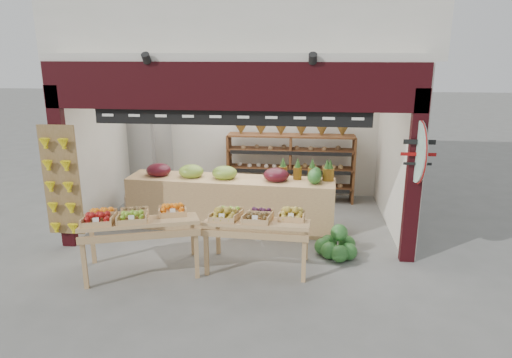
% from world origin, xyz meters
% --- Properties ---
extents(ground, '(60.00, 60.00, 0.00)m').
position_xyz_m(ground, '(0.00, 0.00, 0.00)').
color(ground, slate).
rests_on(ground, ground).
extents(shop_structure, '(6.36, 5.12, 5.40)m').
position_xyz_m(shop_structure, '(0.00, 1.61, 3.92)').
color(shop_structure, silver).
rests_on(shop_structure, ground).
extents(banana_board, '(0.60, 0.15, 1.80)m').
position_xyz_m(banana_board, '(-2.73, -1.17, 1.12)').
color(banana_board, olive).
rests_on(banana_board, ground).
extents(gift_sign, '(0.04, 0.93, 0.92)m').
position_xyz_m(gift_sign, '(2.75, -1.15, 1.75)').
color(gift_sign, silver).
rests_on(gift_sign, ground).
extents(back_shelving, '(2.72, 0.44, 1.70)m').
position_xyz_m(back_shelving, '(0.83, 1.77, 1.11)').
color(back_shelving, brown).
rests_on(back_shelving, ground).
extents(refrigerator, '(0.92, 0.92, 1.86)m').
position_xyz_m(refrigerator, '(-2.30, 1.84, 0.93)').
color(refrigerator, '#AAACB1').
rests_on(refrigerator, ground).
extents(cardboard_stack, '(1.01, 0.85, 0.62)m').
position_xyz_m(cardboard_stack, '(-2.05, 0.81, 0.23)').
color(cardboard_stack, beige).
rests_on(cardboard_stack, ground).
extents(mid_counter, '(3.77, 0.93, 1.16)m').
position_xyz_m(mid_counter, '(-0.20, 0.03, 0.51)').
color(mid_counter, tan).
rests_on(mid_counter, ground).
extents(display_table_left, '(1.84, 1.37, 1.04)m').
position_xyz_m(display_table_left, '(-1.32, -1.82, 0.81)').
color(display_table_left, tan).
rests_on(display_table_left, ground).
extents(display_table_right, '(1.56, 0.91, 0.98)m').
position_xyz_m(display_table_right, '(0.41, -1.49, 0.75)').
color(display_table_right, tan).
rests_on(display_table_right, ground).
extents(watermelon_pile, '(0.67, 0.67, 0.52)m').
position_xyz_m(watermelon_pile, '(1.67, -1.01, 0.17)').
color(watermelon_pile, '#1B521F').
rests_on(watermelon_pile, ground).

